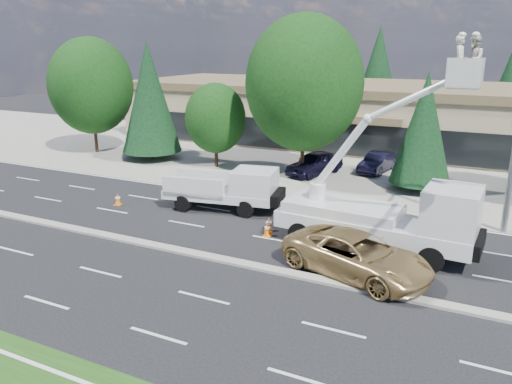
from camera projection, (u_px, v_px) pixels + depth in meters
The scene contains 21 objects.
ground at pixel (243, 265), 21.31m from camera, with size 140.00×140.00×0.00m, color black.
concrete_apron at pixel (361, 166), 38.57m from camera, with size 140.00×22.00×0.01m, color gray.
road_median at pixel (243, 264), 21.29m from camera, with size 120.00×0.55×0.12m, color gray.
strip_mall at pixel (390, 114), 46.37m from camera, with size 50.40×15.40×5.50m.
tree_front_a at pixel (91, 86), 41.80m from camera, with size 6.98×6.98×9.69m.
tree_front_b at pixel (150, 97), 39.49m from camera, with size 4.73×4.73×9.32m.
tree_front_c at pixel (215, 118), 37.36m from camera, with size 4.57×4.57×6.34m.
tree_front_d at pixel (304, 83), 33.65m from camera, with size 8.00×8.00×11.10m.
tree_front_e at pixel (424, 128), 31.02m from camera, with size 3.81×3.81×7.51m.
tree_back_a at pixel (268, 73), 63.50m from camera, with size 5.17×5.17×10.20m.
tree_back_b at pixel (378, 72), 57.53m from camera, with size 5.62×5.62×11.08m.
tree_back_c at pixel (512, 82), 51.90m from camera, with size 4.94×4.94×9.74m.
utility_pickup at pixel (228, 193), 28.17m from camera, with size 6.60×3.38×2.41m.
bucket_truck at pixel (394, 209), 22.03m from camera, with size 9.37×3.29×9.51m.
traffic_cone_a at pixel (118, 199), 29.19m from camera, with size 0.40×0.40×0.70m.
traffic_cone_b at pixel (269, 224), 25.13m from camera, with size 0.40×0.40×0.70m.
traffic_cone_c at pixel (267, 229), 24.44m from camera, with size 0.40×0.40×0.70m.
traffic_cone_d at pixel (409, 251), 21.90m from camera, with size 0.40×0.40×0.70m.
minivan at pixel (357, 255), 20.20m from camera, with size 2.84×6.17×1.71m, color tan.
parked_car_west at pixel (315, 163), 35.88m from camera, with size 1.97×4.90×1.67m, color black.
parked_car_east at pixel (377, 162), 36.59m from camera, with size 1.51×4.32×1.42m, color black.
Camera 1 is at (9.00, -17.35, 9.08)m, focal length 35.00 mm.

